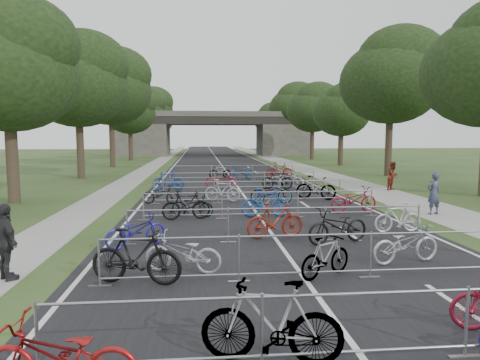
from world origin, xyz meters
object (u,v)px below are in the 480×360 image
Objects in this scene: pedestrian_a at (434,193)px; pedestrian_b at (393,176)px; overpass_bridge at (214,134)px; bike_0 at (60,359)px; bike_1 at (272,323)px; pedestrian_c at (6,243)px.

pedestrian_b is (1.87, 7.82, -0.04)m from pedestrian_a.
overpass_bridge is 15.51× the size of bike_0.
overpass_bridge reaches higher than bike_1.
overpass_bridge reaches higher than bike_0.
pedestrian_b is at bearing -92.73° from pedestrian_c.
pedestrian_a is at bearing -140.89° from pedestrian_b.
overpass_bridge is at bearing -97.51° from pedestrian_a.
bike_1 reaches higher than bike_0.
overpass_bridge is at bearing -176.75° from bike_0.
bike_0 is at bearing 164.20° from pedestrian_c.
bike_1 is (2.78, 0.56, 0.10)m from bike_0.
pedestrian_a reaches higher than bike_1.
bike_1 is at bearing 36.37° from pedestrian_a.
bike_1 is 14.02m from pedestrian_a.
pedestrian_a is 15.71m from pedestrian_c.
pedestrian_a is 1.04× the size of pedestrian_b.
pedestrian_a reaches higher than pedestrian_b.
overpass_bridge is at bearing -51.68° from pedestrian_c.
pedestrian_a reaches higher than bike_0.
pedestrian_b is (9.20, -46.09, -2.68)m from overpass_bridge.
bike_1 is 1.16× the size of pedestrian_a.
pedestrian_a is at bearing -82.26° from overpass_bridge.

